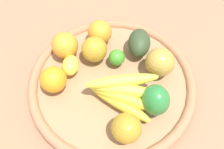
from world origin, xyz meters
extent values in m
plane|color=#9A684B|center=(0.00, 0.00, 0.00)|extent=(2.40, 2.40, 0.00)
cylinder|color=#9D7752|center=(0.00, 0.00, 0.01)|extent=(0.44, 0.44, 0.03)
torus|color=#A8704C|center=(0.00, 0.00, 0.03)|extent=(0.46, 0.46, 0.03)
ellipsoid|color=yellow|center=(0.00, -0.08, 0.05)|extent=(0.15, 0.15, 0.03)
ellipsoid|color=yellow|center=(0.01, -0.07, 0.07)|extent=(0.17, 0.13, 0.03)
ellipsoid|color=yellow|center=(0.01, -0.06, 0.08)|extent=(0.18, 0.09, 0.03)
ellipsoid|color=yellow|center=(0.02, -0.05, 0.10)|extent=(0.18, 0.04, 0.03)
ellipsoid|color=#304024|center=(0.10, 0.08, 0.07)|extent=(0.09, 0.11, 0.06)
sphere|color=#B28E3A|center=(0.13, 0.00, 0.08)|extent=(0.11, 0.11, 0.08)
ellipsoid|color=#2A7935|center=(0.08, -0.11, 0.08)|extent=(0.07, 0.08, 0.08)
sphere|color=orange|center=(-0.01, 0.14, 0.07)|extent=(0.09, 0.09, 0.07)
sphere|color=#AF8824|center=(-0.03, 0.08, 0.08)|extent=(0.07, 0.07, 0.07)
sphere|color=#3F9029|center=(0.02, 0.05, 0.06)|extent=(0.06, 0.06, 0.05)
ellipsoid|color=yellow|center=(-0.10, 0.05, 0.06)|extent=(0.06, 0.07, 0.04)
sphere|color=orange|center=(-0.11, 0.11, 0.08)|extent=(0.09, 0.09, 0.07)
sphere|color=#AF8525|center=(0.00, -0.16, 0.07)|extent=(0.08, 0.08, 0.07)
sphere|color=orange|center=(-0.15, 0.01, 0.07)|extent=(0.07, 0.07, 0.07)
camera|label=1|loc=(-0.08, -0.36, 0.61)|focal=39.91mm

